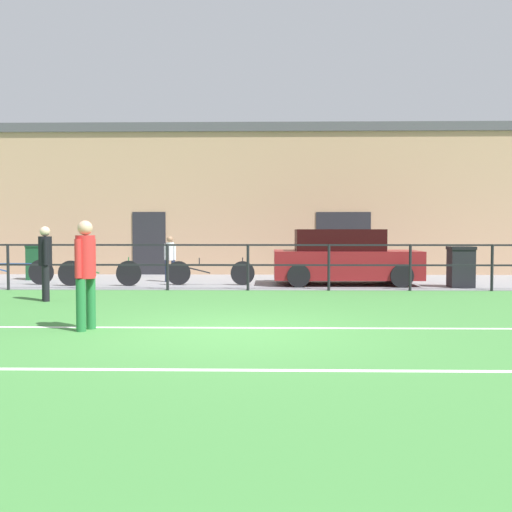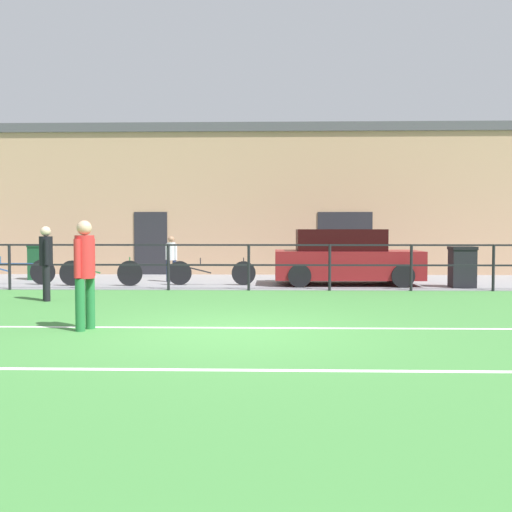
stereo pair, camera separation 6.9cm
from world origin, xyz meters
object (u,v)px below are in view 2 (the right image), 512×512
(player_goalkeeper, at_px, (46,259))
(bicycle_parked_3, at_px, (211,273))
(bicycle_parked_1, at_px, (101,273))
(spectator_child, at_px, (171,256))
(player_striker, at_px, (85,268))
(bicycle_parked_2, at_px, (11,271))
(trash_bin_0, at_px, (462,267))
(trash_bin_1, at_px, (39,262))
(parked_car_red, at_px, (345,258))

(player_goalkeeper, relative_size, bicycle_parked_3, 0.66)
(player_goalkeeper, height_order, bicycle_parked_1, player_goalkeeper)
(player_goalkeeper, xyz_separation_m, spectator_child, (1.90, 4.42, -0.14))
(player_striker, height_order, spectator_child, player_striker)
(spectator_child, height_order, bicycle_parked_2, spectator_child)
(player_striker, bearing_deg, bicycle_parked_1, -146.67)
(player_goalkeeper, distance_m, bicycle_parked_1, 3.21)
(trash_bin_0, xyz_separation_m, trash_bin_1, (-11.87, 2.08, -0.00))
(bicycle_parked_2, xyz_separation_m, bicycle_parked_3, (5.44, 0.00, -0.02))
(player_goalkeeper, xyz_separation_m, player_striker, (1.98, -3.63, 0.04))
(player_goalkeeper, xyz_separation_m, bicycle_parked_1, (0.24, 3.16, -0.52))
(parked_car_red, height_order, bicycle_parked_3, parked_car_red)
(player_goalkeeper, xyz_separation_m, parked_car_red, (6.76, 3.76, -0.16))
(bicycle_parked_3, xyz_separation_m, trash_bin_1, (-5.33, 1.63, 0.19))
(player_goalkeeper, height_order, bicycle_parked_3, player_goalkeeper)
(player_striker, bearing_deg, player_goalkeeper, -132.46)
(bicycle_parked_3, distance_m, trash_bin_1, 5.58)
(bicycle_parked_3, bearing_deg, bicycle_parked_1, -174.05)
(bicycle_parked_3, bearing_deg, bicycle_parked_2, 180.00)
(bicycle_parked_2, relative_size, trash_bin_1, 2.28)
(spectator_child, bearing_deg, parked_car_red, -173.76)
(bicycle_parked_2, height_order, trash_bin_1, trash_bin_1)
(bicycle_parked_2, bearing_deg, player_goalkeeper, -56.48)
(parked_car_red, bearing_deg, trash_bin_0, -14.29)
(parked_car_red, bearing_deg, player_striker, -122.88)
(player_striker, xyz_separation_m, parked_car_red, (4.78, 7.39, -0.20))
(parked_car_red, distance_m, trash_bin_1, 9.05)
(bicycle_parked_1, bearing_deg, spectator_child, 37.17)
(spectator_child, relative_size, bicycle_parked_3, 0.55)
(bicycle_parked_1, bearing_deg, parked_car_red, 5.24)
(spectator_child, height_order, bicycle_parked_1, spectator_child)
(parked_car_red, distance_m, bicycle_parked_1, 6.56)
(bicycle_parked_1, relative_size, bicycle_parked_2, 0.93)
(bicycle_parked_2, bearing_deg, bicycle_parked_1, -6.82)
(spectator_child, xyz_separation_m, bicycle_parked_1, (-1.66, -1.26, -0.39))
(bicycle_parked_1, bearing_deg, player_goalkeeper, -94.31)
(player_striker, distance_m, bicycle_parked_1, 7.04)
(bicycle_parked_1, relative_size, bicycle_parked_3, 0.94)
(player_striker, relative_size, bicycle_parked_1, 0.74)
(trash_bin_0, bearing_deg, bicycle_parked_1, 179.12)
(parked_car_red, bearing_deg, bicycle_parked_3, -175.33)
(player_striker, xyz_separation_m, bicycle_parked_2, (-4.28, 7.10, -0.55))
(player_goalkeeper, relative_size, trash_bin_1, 1.50)
(bicycle_parked_2, relative_size, bicycle_parked_3, 1.01)
(bicycle_parked_2, height_order, bicycle_parked_3, bicycle_parked_2)
(trash_bin_0, height_order, trash_bin_1, trash_bin_0)
(bicycle_parked_1, distance_m, trash_bin_1, 3.11)
(player_goalkeeper, relative_size, bicycle_parked_1, 0.71)
(trash_bin_0, distance_m, trash_bin_1, 12.05)
(parked_car_red, distance_m, bicycle_parked_3, 3.65)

